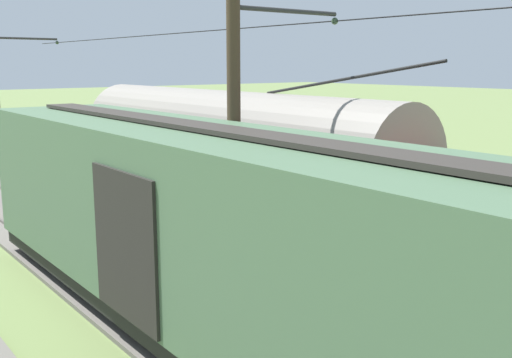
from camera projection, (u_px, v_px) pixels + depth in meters
name	position (u px, v px, depth m)	size (l,w,h in m)	color
ground_plane	(92.00, 265.00, 15.13)	(220.00, 220.00, 0.00)	olive
track_streetcar_siding	(226.00, 231.00, 18.04)	(2.80, 80.00, 0.18)	#666059
track_adjacent_siding	(87.00, 260.00, 15.36)	(2.80, 80.00, 0.18)	#666059
vintage_streetcar	(224.00, 159.00, 17.70)	(2.65, 16.26, 4.98)	red
boxcar_adjacent	(199.00, 227.00, 10.74)	(2.96, 14.94, 3.85)	#4C6B4C
catenary_pole_mid_near	(238.00, 142.00, 12.32)	(3.08, 0.28, 6.58)	#423323
overhead_wire_run	(309.00, 22.00, 14.08)	(2.88, 39.64, 0.18)	black
switch_stand	(105.00, 155.00, 28.66)	(0.50, 0.30, 1.24)	black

